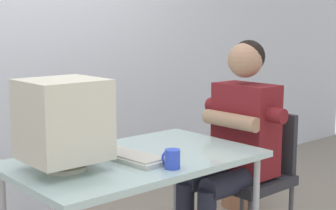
{
  "coord_description": "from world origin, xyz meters",
  "views": [
    {
      "loc": [
        -1.54,
        -2.03,
        1.42
      ],
      "look_at": [
        0.23,
        0.0,
        0.99
      ],
      "focal_mm": 53.54,
      "sensor_mm": 36.0,
      "label": 1
    }
  ],
  "objects_px": {
    "keyboard": "(131,157)",
    "desk_mug": "(172,159)",
    "crt_monitor": "(64,120)",
    "office_chair": "(253,170)",
    "potted_plant": "(240,167)",
    "desk": "(136,166)",
    "person_seated": "(235,138)"
  },
  "relations": [
    {
      "from": "desk_mug",
      "to": "office_chair",
      "type": "bearing_deg",
      "value": 14.9
    },
    {
      "from": "person_seated",
      "to": "potted_plant",
      "type": "xyz_separation_m",
      "value": [
        0.66,
        0.51,
        -0.42
      ]
    },
    {
      "from": "person_seated",
      "to": "desk_mug",
      "type": "xyz_separation_m",
      "value": [
        -0.73,
        -0.24,
        0.05
      ]
    },
    {
      "from": "crt_monitor",
      "to": "potted_plant",
      "type": "xyz_separation_m",
      "value": [
        1.78,
        0.44,
        -0.67
      ]
    },
    {
      "from": "desk_mug",
      "to": "crt_monitor",
      "type": "bearing_deg",
      "value": 141.18
    },
    {
      "from": "crt_monitor",
      "to": "keyboard",
      "type": "relative_size",
      "value": 1.03
    },
    {
      "from": "office_chair",
      "to": "desk_mug",
      "type": "height_order",
      "value": "office_chair"
    },
    {
      "from": "desk_mug",
      "to": "potted_plant",
      "type": "bearing_deg",
      "value": 28.65
    },
    {
      "from": "potted_plant",
      "to": "desk_mug",
      "type": "relative_size",
      "value": 8.14
    },
    {
      "from": "keyboard",
      "to": "desk_mug",
      "type": "relative_size",
      "value": 4.49
    },
    {
      "from": "crt_monitor",
      "to": "keyboard",
      "type": "bearing_deg",
      "value": -11.07
    },
    {
      "from": "office_chair",
      "to": "desk",
      "type": "bearing_deg",
      "value": 177.34
    },
    {
      "from": "desk",
      "to": "keyboard",
      "type": "bearing_deg",
      "value": -145.42
    },
    {
      "from": "office_chair",
      "to": "person_seated",
      "type": "bearing_deg",
      "value": 180.0
    },
    {
      "from": "office_chair",
      "to": "desk_mug",
      "type": "xyz_separation_m",
      "value": [
        -0.92,
        -0.24,
        0.29
      ]
    },
    {
      "from": "office_chair",
      "to": "potted_plant",
      "type": "bearing_deg",
      "value": 47.7
    },
    {
      "from": "desk",
      "to": "office_chair",
      "type": "height_order",
      "value": "office_chair"
    },
    {
      "from": "desk_mug",
      "to": "person_seated",
      "type": "bearing_deg",
      "value": 18.49
    },
    {
      "from": "crt_monitor",
      "to": "person_seated",
      "type": "height_order",
      "value": "person_seated"
    },
    {
      "from": "keyboard",
      "to": "office_chair",
      "type": "height_order",
      "value": "office_chair"
    },
    {
      "from": "crt_monitor",
      "to": "office_chair",
      "type": "bearing_deg",
      "value": -3.13
    },
    {
      "from": "keyboard",
      "to": "potted_plant",
      "type": "distance_m",
      "value": 1.59
    },
    {
      "from": "person_seated",
      "to": "crt_monitor",
      "type": "bearing_deg",
      "value": 176.35
    },
    {
      "from": "keyboard",
      "to": "potted_plant",
      "type": "height_order",
      "value": "keyboard"
    },
    {
      "from": "keyboard",
      "to": "desk",
      "type": "bearing_deg",
      "value": 34.58
    },
    {
      "from": "crt_monitor",
      "to": "desk_mug",
      "type": "distance_m",
      "value": 0.54
    },
    {
      "from": "desk",
      "to": "desk_mug",
      "type": "bearing_deg",
      "value": -90.41
    },
    {
      "from": "keyboard",
      "to": "desk_mug",
      "type": "height_order",
      "value": "desk_mug"
    },
    {
      "from": "person_seated",
      "to": "desk_mug",
      "type": "relative_size",
      "value": 14.2
    },
    {
      "from": "desk",
      "to": "keyboard",
      "type": "xyz_separation_m",
      "value": [
        -0.05,
        -0.04,
        0.07
      ]
    },
    {
      "from": "person_seated",
      "to": "desk_mug",
      "type": "distance_m",
      "value": 0.77
    },
    {
      "from": "office_chair",
      "to": "desk_mug",
      "type": "distance_m",
      "value": 0.99
    }
  ]
}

